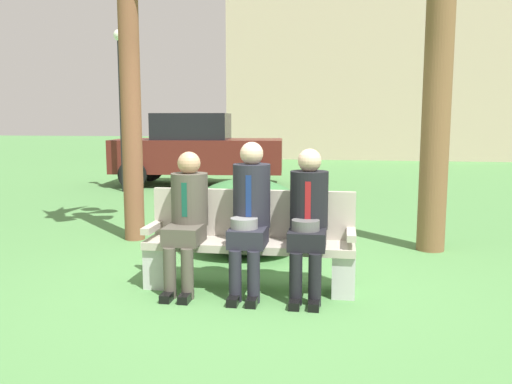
# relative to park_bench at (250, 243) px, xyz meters

# --- Properties ---
(ground_plane) EXTENTS (80.00, 80.00, 0.00)m
(ground_plane) POSITION_rel_park_bench_xyz_m (0.03, -0.00, -0.42)
(ground_plane) COLOR #4E8546
(park_bench) EXTENTS (1.92, 0.44, 0.90)m
(park_bench) POSITION_rel_park_bench_xyz_m (0.00, 0.00, 0.00)
(park_bench) COLOR #B7AD9E
(park_bench) RESTS_ON ground
(seated_man_left) EXTENTS (0.34, 0.72, 1.26)m
(seated_man_left) POSITION_rel_park_bench_xyz_m (-0.56, -0.13, 0.29)
(seated_man_left) COLOR #4C473D
(seated_man_left) RESTS_ON ground
(seated_man_middle) EXTENTS (0.34, 0.72, 1.36)m
(seated_man_middle) POSITION_rel_park_bench_xyz_m (0.02, -0.13, 0.33)
(seated_man_middle) COLOR #23232D
(seated_man_middle) RESTS_ON ground
(seated_man_right) EXTENTS (0.34, 0.72, 1.30)m
(seated_man_right) POSITION_rel_park_bench_xyz_m (0.54, -0.13, 0.30)
(seated_man_right) COLOR black
(seated_man_right) RESTS_ON ground
(shrub_near_bench) EXTENTS (1.40, 1.29, 0.88)m
(shrub_near_bench) POSITION_rel_park_bench_xyz_m (-0.25, 1.24, 0.02)
(shrub_near_bench) COLOR #336836
(shrub_near_bench) RESTS_ON ground
(parked_car_near) EXTENTS (4.04, 2.03, 1.68)m
(parked_car_near) POSITION_rel_park_bench_xyz_m (-2.53, 7.36, 0.41)
(parked_car_near) COLOR #591E19
(parked_car_near) RESTS_ON ground
(street_lamp) EXTENTS (0.24, 0.24, 3.40)m
(street_lamp) POSITION_rel_park_bench_xyz_m (-3.79, 6.03, 1.67)
(street_lamp) COLOR black
(street_lamp) RESTS_ON ground
(building_backdrop) EXTENTS (11.05, 6.46, 10.49)m
(building_backdrop) POSITION_rel_park_bench_xyz_m (1.64, 18.64, 4.85)
(building_backdrop) COLOR #C3AB93
(building_backdrop) RESTS_ON ground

